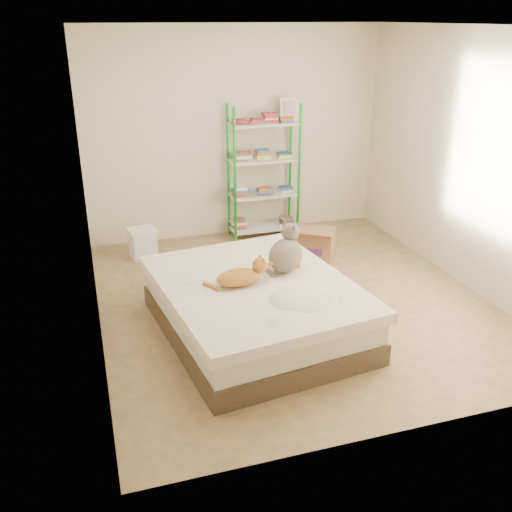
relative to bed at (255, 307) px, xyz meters
name	(u,v)px	position (x,y,z in m)	size (l,w,h in m)	color
room	(296,175)	(0.55, 0.50, 1.05)	(3.81, 4.21, 2.61)	tan
bed	(255,307)	(0.00, 0.00, 0.00)	(1.82, 2.17, 0.50)	brown
orange_cat	(239,275)	(-0.16, -0.02, 0.35)	(0.47, 0.25, 0.19)	#CA6F2C
grey_cat	(286,248)	(0.33, 0.14, 0.48)	(0.33, 0.39, 0.45)	slate
shelf_unit	(264,169)	(0.86, 2.38, 0.63)	(0.89, 0.36, 1.74)	green
cardboard_box	(312,244)	(1.15, 1.43, -0.07)	(0.65, 0.69, 0.42)	#8D614C
white_bin	(143,243)	(-0.76, 2.06, -0.07)	(0.36, 0.33, 0.36)	white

